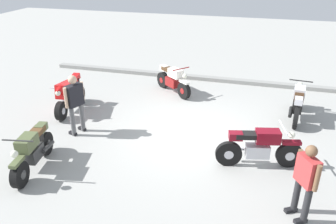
% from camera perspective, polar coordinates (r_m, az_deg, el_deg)
% --- Properties ---
extents(ground_plane, '(40.00, 40.00, 0.00)m').
position_cam_1_polar(ground_plane, '(9.78, 3.73, -3.65)').
color(ground_plane, '#9E9E99').
extents(curb_edge, '(14.00, 0.30, 0.15)m').
position_cam_1_polar(curb_edge, '(13.91, 7.76, 5.52)').
color(curb_edge, gray).
rests_on(curb_edge, ground).
extents(motorcycle_cream_vintage, '(1.59, 1.38, 1.07)m').
position_cam_1_polar(motorcycle_cream_vintage, '(12.46, 0.85, 5.40)').
color(motorcycle_cream_vintage, black).
rests_on(motorcycle_cream_vintage, ground).
extents(motorcycle_silver_cruiser, '(0.70, 2.09, 1.09)m').
position_cam_1_polar(motorcycle_silver_cruiser, '(11.20, 20.99, 1.48)').
color(motorcycle_silver_cruiser, black).
rests_on(motorcycle_silver_cruiser, ground).
extents(motorcycle_maroon_cruiser, '(2.06, 0.75, 1.09)m').
position_cam_1_polar(motorcycle_maroon_cruiser, '(8.39, 15.12, -5.73)').
color(motorcycle_maroon_cruiser, black).
rests_on(motorcycle_maroon_cruiser, ground).
extents(motorcycle_red_sportbike, '(0.70, 1.96, 1.14)m').
position_cam_1_polar(motorcycle_red_sportbike, '(11.36, -16.34, 2.91)').
color(motorcycle_red_sportbike, black).
rests_on(motorcycle_red_sportbike, ground).
extents(motorcycle_olive_vintage, '(0.70, 1.95, 1.07)m').
position_cam_1_polar(motorcycle_olive_vintage, '(8.64, -21.84, -6.10)').
color(motorcycle_olive_vintage, black).
rests_on(motorcycle_olive_vintage, ground).
extents(person_in_black_shirt, '(0.44, 0.66, 1.75)m').
position_cam_1_polar(person_in_black_shirt, '(9.71, -15.39, 1.83)').
color(person_in_black_shirt, '#59595B').
rests_on(person_in_black_shirt, ground).
extents(person_in_red_shirt, '(0.48, 0.59, 1.62)m').
position_cam_1_polar(person_in_red_shirt, '(6.91, 22.17, -10.31)').
color(person_in_red_shirt, '#262628').
rests_on(person_in_red_shirt, ground).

